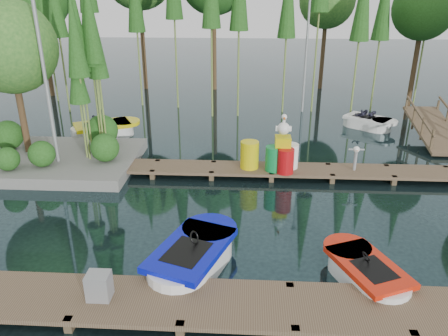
# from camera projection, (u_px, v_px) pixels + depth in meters

# --- Properties ---
(ground_plane) EXTENTS (90.00, 90.00, 0.00)m
(ground_plane) POSITION_uv_depth(u_px,v_px,m) (206.00, 208.00, 13.00)
(ground_plane) COLOR #1B3033
(near_dock) EXTENTS (18.00, 1.50, 0.50)m
(near_dock) POSITION_uv_depth(u_px,v_px,m) (185.00, 303.00, 8.77)
(near_dock) COLOR brown
(near_dock) RESTS_ON ground
(far_dock) EXTENTS (15.00, 1.20, 0.50)m
(far_dock) POSITION_uv_depth(u_px,v_px,m) (242.00, 169.00, 15.16)
(far_dock) COLOR brown
(far_dock) RESTS_ON ground
(island) EXTENTS (6.20, 4.20, 6.75)m
(island) POSITION_uv_depth(u_px,v_px,m) (33.00, 77.00, 15.13)
(island) COLOR slate
(island) RESTS_ON ground
(lamp_island) EXTENTS (0.30, 0.30, 7.25)m
(lamp_island) POSITION_uv_depth(u_px,v_px,m) (41.00, 49.00, 13.94)
(lamp_island) COLOR gray
(lamp_island) RESTS_ON ground
(lamp_rear) EXTENTS (0.30, 0.30, 7.25)m
(lamp_rear) POSITION_uv_depth(u_px,v_px,m) (308.00, 27.00, 21.26)
(lamp_rear) COLOR gray
(lamp_rear) RESTS_ON ground
(ramp) EXTENTS (1.50, 3.94, 1.49)m
(ramp) POSITION_uv_depth(u_px,v_px,m) (435.00, 128.00, 18.28)
(ramp) COLOR brown
(ramp) RESTS_ON ground
(boat_blue) EXTENTS (2.30, 3.29, 1.01)m
(boat_blue) POSITION_uv_depth(u_px,v_px,m) (193.00, 258.00, 10.13)
(boat_blue) COLOR white
(boat_blue) RESTS_ON ground
(boat_red) EXTENTS (1.97, 2.68, 0.82)m
(boat_red) POSITION_uv_depth(u_px,v_px,m) (366.00, 274.00, 9.67)
(boat_red) COLOR white
(boat_red) RESTS_ON ground
(boat_yellow_far) EXTENTS (3.24, 2.56, 1.48)m
(boat_yellow_far) POSITION_uv_depth(u_px,v_px,m) (104.00, 130.00, 18.97)
(boat_yellow_far) COLOR white
(boat_yellow_far) RESTS_ON ground
(boat_white_far) EXTENTS (2.66, 2.42, 1.18)m
(boat_white_far) POSITION_uv_depth(u_px,v_px,m) (368.00, 122.00, 20.17)
(boat_white_far) COLOR white
(boat_white_far) RESTS_ON ground
(utility_cabinet) EXTENTS (0.46, 0.39, 0.57)m
(utility_cabinet) POSITION_uv_depth(u_px,v_px,m) (99.00, 286.00, 8.73)
(utility_cabinet) COLOR gray
(utility_cabinet) RESTS_ON near_dock
(yellow_barrel) EXTENTS (0.63, 0.63, 0.94)m
(yellow_barrel) POSITION_uv_depth(u_px,v_px,m) (250.00, 155.00, 14.94)
(yellow_barrel) COLOR #D5C50B
(yellow_barrel) RESTS_ON far_dock
(drum_cluster) EXTENTS (1.13, 1.04, 1.95)m
(drum_cluster) POSITION_uv_depth(u_px,v_px,m) (283.00, 154.00, 14.69)
(drum_cluster) COLOR #0E7F39
(drum_cluster) RESTS_ON far_dock
(seagull_post) EXTENTS (0.53, 0.29, 0.85)m
(seagull_post) POSITION_uv_depth(u_px,v_px,m) (356.00, 154.00, 14.70)
(seagull_post) COLOR gray
(seagull_post) RESTS_ON far_dock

